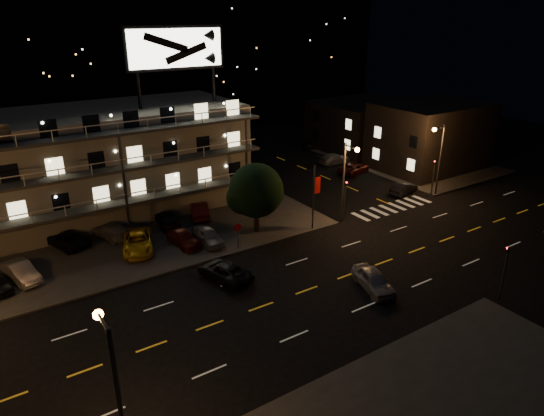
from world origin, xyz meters
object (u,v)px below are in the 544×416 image
lot_car_4 (208,236)px  road_car_east (374,280)px  lot_car_2 (138,242)px  side_car_0 (404,189)px  lot_car_7 (110,230)px  tree (256,192)px  road_car_west (224,271)px

lot_car_4 → road_car_east: lot_car_4 is taller
lot_car_2 → side_car_0: size_ratio=1.34×
lot_car_4 → lot_car_7: 9.21m
lot_car_4 → road_car_east: bearing=-62.9°
tree → lot_car_2: bearing=167.8°
tree → lot_car_2: 11.22m
lot_car_7 → road_car_east: lot_car_7 is taller
side_car_0 → lot_car_4: bearing=78.6°
side_car_0 → road_car_east: (-17.38, -13.07, 0.10)m
lot_car_2 → side_car_0: (29.99, -2.56, -0.24)m
lot_car_4 → lot_car_7: lot_car_4 is taller
lot_car_2 → lot_car_7: 4.08m
lot_car_2 → tree: bearing=5.8°
tree → lot_car_4: tree is taller
tree → road_car_east: bearing=-81.1°
road_car_east → lot_car_7: bearing=140.9°
road_car_east → road_car_west: road_car_east is taller
lot_car_7 → road_car_west: size_ratio=0.96×
lot_car_4 → road_car_east: (6.96, -13.46, -0.10)m
lot_car_4 → side_car_0: bearing=-1.1°
lot_car_7 → lot_car_4: bearing=117.2°
lot_car_4 → side_car_0: lot_car_4 is taller
lot_car_7 → side_car_0: 31.95m
tree → side_car_0: bearing=-0.8°
lot_car_4 → side_car_0: (24.33, -0.39, -0.19)m
lot_car_7 → road_car_east: size_ratio=1.06×
road_car_east → road_car_west: 11.34m
lot_car_4 → road_car_west: lot_car_4 is taller
lot_car_2 → road_car_east: lot_car_2 is taller
lot_car_7 → tree: bearing=130.7°
tree → lot_car_4: (-4.87, 0.12, -3.20)m
lot_car_4 → lot_car_7: bearing=138.9°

